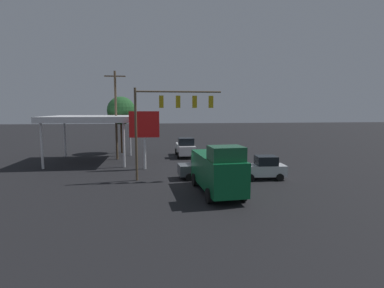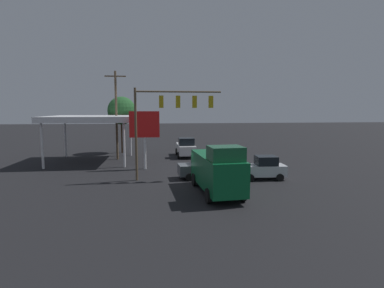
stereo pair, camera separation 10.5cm
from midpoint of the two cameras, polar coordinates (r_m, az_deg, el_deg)
ground_plane at (r=24.80m, az=0.45°, el=-7.10°), size 200.00×200.00×0.00m
traffic_signal_assembly at (r=24.84m, az=-4.42°, el=6.35°), size 7.15×0.43×7.62m
utility_pole at (r=35.94m, az=-14.36°, el=5.67°), size 2.40×0.26×10.24m
gas_station_canopy at (r=35.36m, az=-18.82°, el=4.51°), size 9.11×8.94×5.14m
price_sign at (r=29.61m, az=-9.18°, el=3.26°), size 2.92×0.27×5.69m
delivery_truck at (r=21.01m, az=4.73°, el=-4.91°), size 2.96×6.95×3.58m
sedan_waiting at (r=25.78m, az=2.20°, el=-4.41°), size 4.51×2.29×1.93m
pickup_parked at (r=37.29m, az=-1.35°, el=-0.71°), size 2.30×5.22×2.40m
hatchback_crossing at (r=26.12m, az=13.30°, el=-4.45°), size 3.90×2.16×1.97m
street_tree at (r=41.31m, az=-13.41°, el=6.16°), size 3.73×3.73×7.57m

